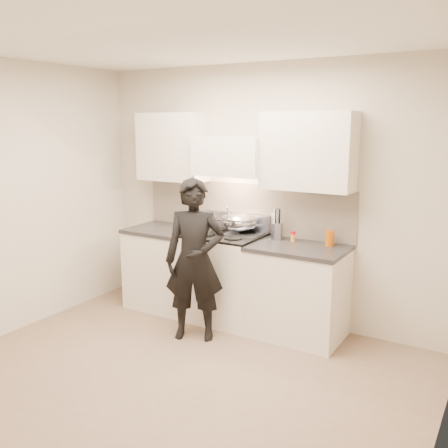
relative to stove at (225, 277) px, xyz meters
The scene contains 11 objects.
ground_plane 1.53m from the stove, 78.12° to the right, with size 4.00×4.00×0.00m, color #806751.
room_shell 1.56m from the stove, 77.04° to the right, with size 4.04×3.54×2.70m.
stove is the anchor object (origin of this frame).
counter_right 0.83m from the stove, ahead, with size 0.92×0.67×0.92m.
counter_left 0.78m from the stove, behind, with size 0.82×0.67×0.92m.
wok 0.61m from the stove, 51.79° to the left, with size 0.39×0.47×0.31m.
stock_pot 0.61m from the stove, 145.14° to the right, with size 0.37×0.30×0.17m.
utensil_crock 0.77m from the stove, 16.83° to the left, with size 0.12×0.12×0.32m.
spice_jar 0.87m from the stove, 11.87° to the left, with size 0.05×0.05×0.10m.
oil_glass 1.21m from the stove, ahead, with size 0.09×0.09×0.15m.
person 0.64m from the stove, 91.56° to the right, with size 0.58×0.38×1.58m, color black.
Camera 1 is at (2.31, -2.97, 2.10)m, focal length 40.00 mm.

